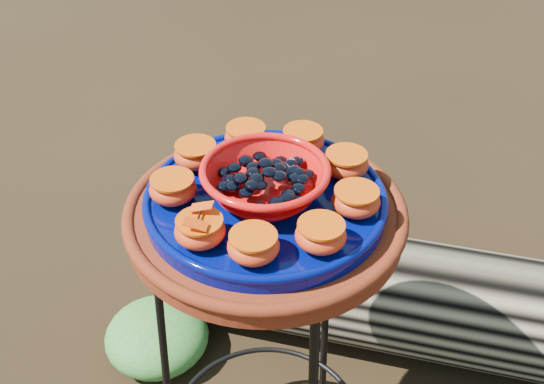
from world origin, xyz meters
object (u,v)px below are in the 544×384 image
Objects in this scene: terracotta_saucer at (265,217)px; red_bowl at (265,182)px; plant_stand at (267,362)px; driftwood_log at (484,311)px; cobalt_plate at (265,202)px.

red_bowl reaches higher than terracotta_saucer.
plant_stand is 0.37m from terracotta_saucer.
driftwood_log is (0.23, 0.59, -0.57)m from terracotta_saucer.
plant_stand is 0.66m from driftwood_log.
cobalt_plate is 0.24× the size of driftwood_log.
red_bowl reaches higher than plant_stand.
terracotta_saucer is 0.03m from cobalt_plate.
cobalt_plate is 0.87m from driftwood_log.
cobalt_plate is (0.00, 0.00, 0.03)m from terracotta_saucer.
driftwood_log is at bearing 68.26° from cobalt_plate.
plant_stand is at bearing 0.00° from red_bowl.
cobalt_plate is at bearing -111.74° from driftwood_log.
cobalt_plate is at bearing 0.00° from plant_stand.
plant_stand is 3.62× the size of red_bowl.
red_bowl is 0.12× the size of driftwood_log.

